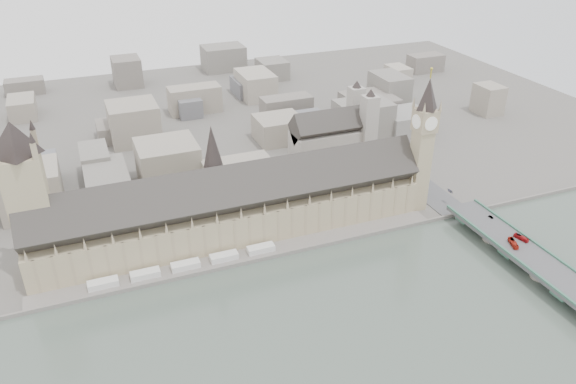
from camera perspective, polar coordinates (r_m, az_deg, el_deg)
name	(u,v)px	position (r m, az deg, el deg)	size (l,w,h in m)	color
ground	(243,251)	(375.48, -4.57, -6.02)	(900.00, 900.00, 0.00)	#595651
embankment_wall	(250,262)	(362.84, -3.85, -7.08)	(600.00, 1.50, 3.00)	slate
river_terrace	(247,256)	(368.99, -4.22, -6.51)	(270.00, 15.00, 2.00)	slate
terrace_tents	(186,265)	(360.41, -10.37, -7.33)	(118.00, 7.00, 4.00)	silver
palace_of_westminster	(233,208)	(379.45, -5.60, -1.61)	(265.00, 40.73, 55.44)	tan
elizabeth_tower	(423,136)	(409.11, 13.58, 5.54)	(17.00, 17.00, 107.50)	tan
victoria_tower	(27,193)	(361.42, -24.99, -0.13)	(30.00, 30.00, 100.00)	tan
central_tower	(213,159)	(366.46, -7.64, 3.33)	(13.00, 13.00, 48.00)	tan
westminster_bridge	(532,264)	(385.46, 23.58, -6.73)	(25.00, 325.00, 10.25)	#474749
westminster_abbey	(333,140)	(477.45, 4.62, 5.33)	(68.00, 36.00, 64.00)	gray
city_skyline_inland	(169,107)	(582.35, -12.04, 8.49)	(720.00, 360.00, 38.00)	gray
park_trees	(205,203)	(418.99, -8.39, -1.09)	(110.00, 30.00, 15.00)	#184017
red_bus_north	(513,243)	(388.76, 21.91, -4.84)	(2.75, 11.77, 3.28)	red
red_bus_south	(521,238)	(396.78, 22.60, -4.31)	(2.40, 10.28, 2.86)	#B5161B
car_silver	(491,217)	(415.17, 19.91, -2.39)	(1.33, 3.82, 1.26)	gray
car_approach	(450,191)	(440.42, 16.16, 0.09)	(2.07, 5.09, 1.48)	gray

